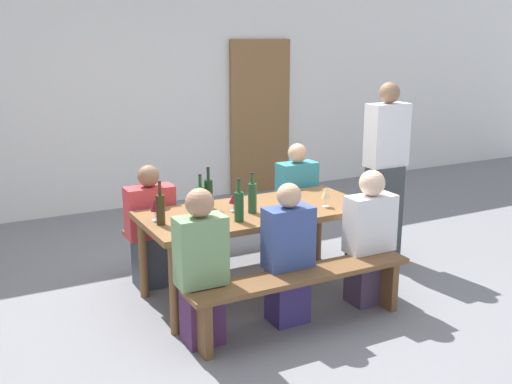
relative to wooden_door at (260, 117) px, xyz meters
name	(u,v)px	position (x,y,z in m)	size (l,w,h in m)	color
ground_plane	(256,292)	(-1.70, -3.10, -1.05)	(24.00, 24.00, 0.00)	slate
back_wall	(136,81)	(-1.70, 0.14, 0.55)	(14.00, 0.20, 3.20)	white
wooden_door	(260,117)	(0.00, 0.00, 0.00)	(0.90, 0.06, 2.10)	olive
tasting_table	(256,218)	(-1.70, -3.10, -0.38)	(1.92, 0.87, 0.75)	brown
bench_near	(302,285)	(-1.70, -3.83, -0.70)	(1.82, 0.30, 0.45)	brown
bench_far	(220,230)	(-1.70, -2.36, -0.70)	(1.82, 0.30, 0.45)	brown
wine_bottle_0	(239,206)	(-1.97, -3.33, -0.17)	(0.08, 0.08, 0.34)	#194723
wine_bottle_1	(200,198)	(-2.12, -2.93, -0.19)	(0.07, 0.07, 0.31)	#194723
wine_bottle_2	(209,193)	(-2.03, -2.88, -0.17)	(0.07, 0.07, 0.35)	#143319
wine_bottle_3	(252,197)	(-1.77, -3.17, -0.17)	(0.07, 0.07, 0.34)	#234C2D
wine_bottle_4	(160,209)	(-2.54, -3.13, -0.17)	(0.07, 0.07, 0.34)	#332814
wine_glass_0	(233,199)	(-1.88, -3.06, -0.20)	(0.08, 0.08, 0.15)	silver
wine_glass_1	(326,193)	(-1.14, -3.31, -0.18)	(0.08, 0.08, 0.17)	silver
wine_glass_2	(155,206)	(-2.54, -3.00, -0.18)	(0.07, 0.07, 0.17)	silver
seated_guest_near_0	(201,271)	(-2.44, -3.68, -0.50)	(0.36, 0.24, 1.15)	#4D2853
seated_guest_near_1	(288,258)	(-1.73, -3.68, -0.53)	(0.37, 0.24, 1.11)	navy
seated_guest_near_2	(369,241)	(-0.96, -3.68, -0.52)	(0.41, 0.24, 1.12)	#473650
seated_guest_far_0	(151,230)	(-2.43, -2.51, -0.54)	(0.42, 0.24, 1.09)	#3B424B
seated_guest_far_1	(297,205)	(-0.94, -2.51, -0.51)	(0.38, 0.24, 1.15)	#324A3E
standing_host	(385,176)	(-0.20, -2.93, -0.21)	(0.40, 0.24, 1.74)	#393E40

